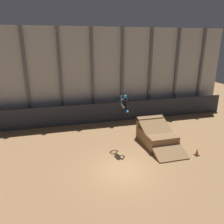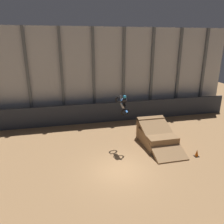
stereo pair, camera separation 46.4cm
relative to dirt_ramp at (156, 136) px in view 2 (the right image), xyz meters
The scene contains 7 objects.
ground_plane 5.46m from the dirt_ramp, 141.14° to the right, with size 60.00×60.00×0.00m, color #9E754C.
arena_back_wall 9.76m from the dirt_ramp, 118.76° to the left, with size 32.00×0.40×9.99m.
lower_barrier 7.57m from the dirt_ramp, 123.90° to the left, with size 31.36×0.20×2.15m.
dirt_ramp is the anchor object (origin of this frame).
rider_bike_solo 4.44m from the dirt_ramp, behind, with size 0.92×1.86×1.70m.
traffic_cone_near_ramp 3.62m from the dirt_ramp, 53.90° to the right, with size 0.36×0.36×0.58m.
hay_bale_trackside 2.92m from the dirt_ramp, 91.77° to the left, with size 0.66×0.94×0.57m.
Camera 2 is at (-3.56, -12.65, 8.57)m, focal length 35.00 mm.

